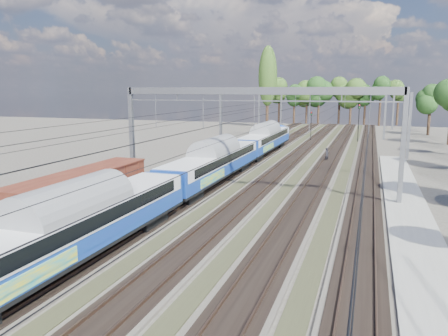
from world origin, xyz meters
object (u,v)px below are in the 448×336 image
(emu_train, at_px, (213,158))
(freight_boxcar, at_px, (82,192))
(signal_near, at_px, (311,123))
(signal_far, at_px, (359,118))
(worker, at_px, (327,155))

(emu_train, height_order, freight_boxcar, emu_train)
(emu_train, height_order, signal_near, signal_near)
(freight_boxcar, bearing_deg, emu_train, 71.51)
(freight_boxcar, height_order, signal_far, signal_far)
(emu_train, distance_m, worker, 19.29)
(signal_near, bearing_deg, worker, -94.56)
(emu_train, distance_m, freight_boxcar, 14.21)
(worker, bearing_deg, freight_boxcar, -179.19)
(emu_train, xyz_separation_m, signal_far, (11.69, 40.29, 1.52))
(signal_near, relative_size, signal_far, 0.79)
(signal_far, bearing_deg, signal_near, 168.15)
(emu_train, height_order, signal_far, signal_far)
(worker, relative_size, signal_near, 0.34)
(emu_train, bearing_deg, freight_boxcar, -108.49)
(signal_near, bearing_deg, freight_boxcar, -116.23)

